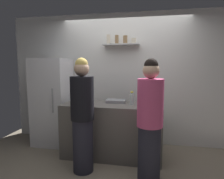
{
  "coord_description": "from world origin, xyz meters",
  "views": [
    {
      "loc": [
        0.52,
        -2.71,
        1.58
      ],
      "look_at": [
        -0.12,
        0.52,
        1.17
      ],
      "focal_mm": 31.46,
      "sensor_mm": 36.0,
      "label": 1
    }
  ],
  "objects_px": {
    "wine_bottle_amber_glass": "(77,99)",
    "wine_bottle_green_glass": "(75,97)",
    "water_bottle_plastic": "(132,99)",
    "baking_pan": "(116,101)",
    "person_blonde": "(83,117)",
    "person_pink_top": "(150,123)",
    "utensil_holder": "(154,104)",
    "refrigerator": "(52,102)"
  },
  "relations": [
    {
      "from": "baking_pan",
      "to": "person_blonde",
      "type": "bearing_deg",
      "value": -116.63
    },
    {
      "from": "wine_bottle_green_glass",
      "to": "water_bottle_plastic",
      "type": "height_order",
      "value": "wine_bottle_green_glass"
    },
    {
      "from": "water_bottle_plastic",
      "to": "person_blonde",
      "type": "relative_size",
      "value": 0.13
    },
    {
      "from": "baking_pan",
      "to": "person_blonde",
      "type": "xyz_separation_m",
      "value": [
        -0.37,
        -0.73,
        -0.11
      ]
    },
    {
      "from": "wine_bottle_green_glass",
      "to": "person_blonde",
      "type": "xyz_separation_m",
      "value": [
        0.29,
        -0.42,
        -0.22
      ]
    },
    {
      "from": "refrigerator",
      "to": "person_blonde",
      "type": "relative_size",
      "value": 1.01
    },
    {
      "from": "baking_pan",
      "to": "wine_bottle_amber_glass",
      "type": "relative_size",
      "value": 1.11
    },
    {
      "from": "wine_bottle_amber_glass",
      "to": "wine_bottle_green_glass",
      "type": "bearing_deg",
      "value": 131.42
    },
    {
      "from": "utensil_holder",
      "to": "person_blonde",
      "type": "bearing_deg",
      "value": -158.44
    },
    {
      "from": "person_blonde",
      "to": "utensil_holder",
      "type": "bearing_deg",
      "value": 149.66
    },
    {
      "from": "water_bottle_plastic",
      "to": "utensil_holder",
      "type": "bearing_deg",
      "value": -26.35
    },
    {
      "from": "refrigerator",
      "to": "water_bottle_plastic",
      "type": "bearing_deg",
      "value": -11.6
    },
    {
      "from": "baking_pan",
      "to": "utensil_holder",
      "type": "height_order",
      "value": "utensil_holder"
    },
    {
      "from": "baking_pan",
      "to": "wine_bottle_amber_glass",
      "type": "bearing_deg",
      "value": -144.56
    },
    {
      "from": "wine_bottle_green_glass",
      "to": "wine_bottle_amber_glass",
      "type": "relative_size",
      "value": 1.08
    },
    {
      "from": "refrigerator",
      "to": "utensil_holder",
      "type": "xyz_separation_m",
      "value": [
        1.98,
        -0.51,
        0.12
      ]
    },
    {
      "from": "person_blonde",
      "to": "person_pink_top",
      "type": "bearing_deg",
      "value": 122.13
    },
    {
      "from": "refrigerator",
      "to": "water_bottle_plastic",
      "type": "height_order",
      "value": "refrigerator"
    },
    {
      "from": "wine_bottle_amber_glass",
      "to": "person_pink_top",
      "type": "xyz_separation_m",
      "value": [
        1.17,
        -0.43,
        -0.22
      ]
    },
    {
      "from": "refrigerator",
      "to": "baking_pan",
      "type": "relative_size",
      "value": 5.04
    },
    {
      "from": "utensil_holder",
      "to": "person_pink_top",
      "type": "height_order",
      "value": "person_pink_top"
    },
    {
      "from": "baking_pan",
      "to": "wine_bottle_amber_glass",
      "type": "xyz_separation_m",
      "value": [
        -0.57,
        -0.41,
        0.09
      ]
    },
    {
      "from": "refrigerator",
      "to": "utensil_holder",
      "type": "height_order",
      "value": "refrigerator"
    },
    {
      "from": "utensil_holder",
      "to": "water_bottle_plastic",
      "type": "relative_size",
      "value": 0.94
    },
    {
      "from": "baking_pan",
      "to": "utensil_holder",
      "type": "xyz_separation_m",
      "value": [
        0.65,
        -0.33,
        0.03
      ]
    },
    {
      "from": "person_pink_top",
      "to": "wine_bottle_amber_glass",
      "type": "bearing_deg",
      "value": -38.0
    },
    {
      "from": "person_pink_top",
      "to": "utensil_holder",
      "type": "bearing_deg",
      "value": -113.77
    },
    {
      "from": "baking_pan",
      "to": "water_bottle_plastic",
      "type": "bearing_deg",
      "value": -27.63
    },
    {
      "from": "refrigerator",
      "to": "water_bottle_plastic",
      "type": "xyz_separation_m",
      "value": [
        1.63,
        -0.33,
        0.16
      ]
    },
    {
      "from": "water_bottle_plastic",
      "to": "baking_pan",
      "type": "bearing_deg",
      "value": 152.37
    },
    {
      "from": "baking_pan",
      "to": "water_bottle_plastic",
      "type": "height_order",
      "value": "water_bottle_plastic"
    },
    {
      "from": "refrigerator",
      "to": "baking_pan",
      "type": "height_order",
      "value": "refrigerator"
    },
    {
      "from": "baking_pan",
      "to": "wine_bottle_amber_glass",
      "type": "height_order",
      "value": "wine_bottle_amber_glass"
    },
    {
      "from": "refrigerator",
      "to": "person_blonde",
      "type": "bearing_deg",
      "value": -43.37
    },
    {
      "from": "refrigerator",
      "to": "utensil_holder",
      "type": "bearing_deg",
      "value": -14.42
    },
    {
      "from": "wine_bottle_green_glass",
      "to": "person_pink_top",
      "type": "distance_m",
      "value": 1.38
    },
    {
      "from": "refrigerator",
      "to": "person_pink_top",
      "type": "height_order",
      "value": "refrigerator"
    },
    {
      "from": "water_bottle_plastic",
      "to": "wine_bottle_amber_glass",
      "type": "bearing_deg",
      "value": -163.84
    },
    {
      "from": "wine_bottle_green_glass",
      "to": "wine_bottle_amber_glass",
      "type": "xyz_separation_m",
      "value": [
        0.08,
        -0.1,
        -0.01
      ]
    },
    {
      "from": "wine_bottle_green_glass",
      "to": "wine_bottle_amber_glass",
      "type": "distance_m",
      "value": 0.13
    },
    {
      "from": "wine_bottle_amber_glass",
      "to": "person_blonde",
      "type": "relative_size",
      "value": 0.18
    },
    {
      "from": "baking_pan",
      "to": "water_bottle_plastic",
      "type": "distance_m",
      "value": 0.34
    }
  ]
}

